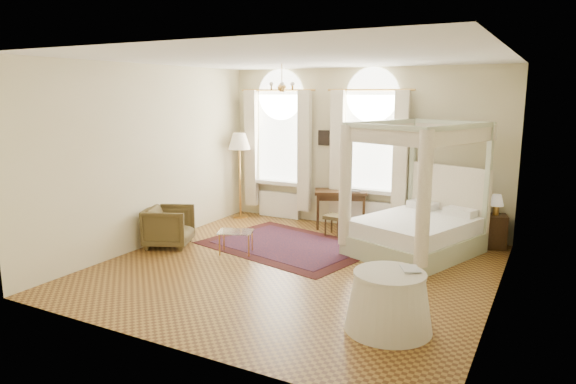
% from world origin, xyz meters
% --- Properties ---
extents(ground, '(6.00, 6.00, 0.00)m').
position_xyz_m(ground, '(0.00, 0.00, 0.00)').
color(ground, olive).
rests_on(ground, ground).
extents(room_walls, '(6.00, 6.00, 6.00)m').
position_xyz_m(room_walls, '(0.00, 0.00, 1.98)').
color(room_walls, beige).
rests_on(room_walls, ground).
extents(window_left, '(1.62, 0.27, 3.29)m').
position_xyz_m(window_left, '(-1.90, 2.87, 1.49)').
color(window_left, silver).
rests_on(window_left, room_walls).
extents(window_right, '(1.62, 0.27, 3.29)m').
position_xyz_m(window_right, '(0.20, 2.87, 1.49)').
color(window_right, silver).
rests_on(window_right, room_walls).
extents(chandelier, '(0.51, 0.45, 0.50)m').
position_xyz_m(chandelier, '(-0.90, 1.20, 2.91)').
color(chandelier, gold).
rests_on(chandelier, room_walls).
extents(wall_pictures, '(2.54, 0.03, 0.39)m').
position_xyz_m(wall_pictures, '(0.09, 2.97, 1.89)').
color(wall_pictures, black).
rests_on(wall_pictures, room_walls).
extents(canopy_bed, '(2.33, 2.57, 2.31)m').
position_xyz_m(canopy_bed, '(1.49, 1.67, 0.52)').
color(canopy_bed, '#B4BC98').
rests_on(canopy_bed, ground).
extents(nightstand, '(0.51, 0.48, 0.62)m').
position_xyz_m(nightstand, '(2.68, 2.70, 0.31)').
color(nightstand, '#361F0E').
rests_on(nightstand, ground).
extents(nightstand_lamp, '(0.26, 0.26, 0.38)m').
position_xyz_m(nightstand_lamp, '(2.69, 2.71, 0.87)').
color(nightstand_lamp, gold).
rests_on(nightstand_lamp, nightstand).
extents(writing_desk, '(1.20, 0.94, 0.80)m').
position_xyz_m(writing_desk, '(-0.33, 2.70, 0.68)').
color(writing_desk, '#361F0E').
rests_on(writing_desk, ground).
extents(laptop, '(0.38, 0.29, 0.03)m').
position_xyz_m(laptop, '(-0.08, 2.72, 0.81)').
color(laptop, black).
rests_on(laptop, writing_desk).
extents(stool, '(0.39, 0.39, 0.42)m').
position_xyz_m(stool, '(-0.21, 2.10, 0.35)').
color(stool, '#4E4021').
rests_on(stool, ground).
extents(armchair, '(1.07, 1.05, 0.74)m').
position_xyz_m(armchair, '(-2.62, 0.00, 0.37)').
color(armchair, '#4B3D20').
rests_on(armchair, ground).
extents(coffee_table, '(0.71, 0.61, 0.41)m').
position_xyz_m(coffee_table, '(-1.28, 0.20, 0.37)').
color(coffee_table, white).
rests_on(coffee_table, ground).
extents(floor_lamp, '(0.49, 0.49, 1.92)m').
position_xyz_m(floor_lamp, '(-2.70, 2.51, 1.63)').
color(floor_lamp, gold).
rests_on(floor_lamp, ground).
extents(oriental_rug, '(3.40, 2.77, 0.01)m').
position_xyz_m(oriental_rug, '(-0.68, 1.05, 0.01)').
color(oriental_rug, '#380E0D').
rests_on(oriental_rug, ground).
extents(side_table, '(1.05, 1.05, 0.72)m').
position_xyz_m(side_table, '(1.98, -1.41, 0.35)').
color(side_table, beige).
rests_on(side_table, ground).
extents(book, '(0.31, 0.34, 0.03)m').
position_xyz_m(book, '(2.08, -1.27, 0.73)').
color(book, black).
rests_on(book, side_table).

